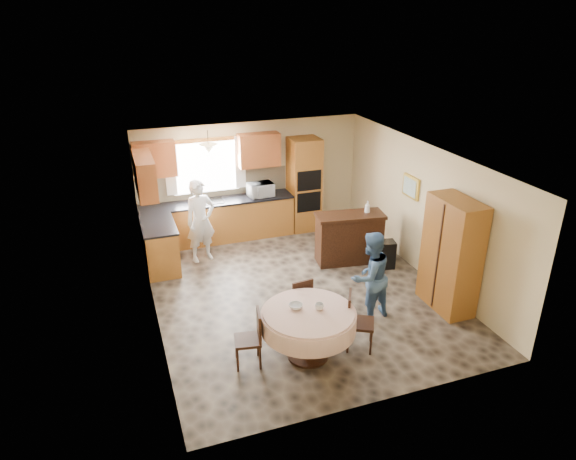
% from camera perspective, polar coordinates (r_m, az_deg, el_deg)
% --- Properties ---
extents(floor, '(5.00, 6.00, 0.01)m').
position_cam_1_polar(floor, '(9.38, 1.09, -6.83)').
color(floor, '#6D5E4C').
rests_on(floor, ground).
extents(ceiling, '(5.00, 6.00, 0.01)m').
position_cam_1_polar(ceiling, '(8.39, 1.22, 8.05)').
color(ceiling, white).
rests_on(ceiling, wall_back).
extents(wall_back, '(5.00, 0.02, 2.50)m').
position_cam_1_polar(wall_back, '(11.49, -4.14, 5.81)').
color(wall_back, '#CFB884').
rests_on(wall_back, floor).
extents(wall_front, '(5.00, 0.02, 2.50)m').
position_cam_1_polar(wall_front, '(6.43, 10.74, -9.89)').
color(wall_front, '#CFB884').
rests_on(wall_front, floor).
extents(wall_left, '(0.02, 6.00, 2.50)m').
position_cam_1_polar(wall_left, '(8.34, -15.16, -2.10)').
color(wall_left, '#CFB884').
rests_on(wall_left, floor).
extents(wall_right, '(0.02, 6.00, 2.50)m').
position_cam_1_polar(wall_right, '(9.91, 14.82, 2.11)').
color(wall_right, '#CFB884').
rests_on(wall_right, floor).
extents(window, '(1.40, 0.03, 1.10)m').
position_cam_1_polar(window, '(11.16, -9.15, 6.91)').
color(window, white).
rests_on(window, wall_back).
extents(curtain_left, '(0.22, 0.02, 1.15)m').
position_cam_1_polar(curtain_left, '(11.00, -12.97, 6.62)').
color(curtain_left, white).
rests_on(curtain_left, wall_back).
extents(curtain_right, '(0.22, 0.02, 1.15)m').
position_cam_1_polar(curtain_right, '(11.25, -5.34, 7.51)').
color(curtain_right, white).
rests_on(curtain_right, wall_back).
extents(base_cab_back, '(3.30, 0.60, 0.88)m').
position_cam_1_polar(base_cab_back, '(11.31, -7.76, 0.98)').
color(base_cab_back, '#B06E2E').
rests_on(base_cab_back, floor).
extents(counter_back, '(3.30, 0.64, 0.04)m').
position_cam_1_polar(counter_back, '(11.14, -7.88, 3.16)').
color(counter_back, black).
rests_on(counter_back, base_cab_back).
extents(base_cab_left, '(0.60, 1.20, 0.88)m').
position_cam_1_polar(base_cab_left, '(10.33, -14.00, -1.82)').
color(base_cab_left, '#B06E2E').
rests_on(base_cab_left, floor).
extents(counter_left, '(0.64, 1.20, 0.04)m').
position_cam_1_polar(counter_left, '(10.14, -14.26, 0.53)').
color(counter_left, black).
rests_on(counter_left, base_cab_left).
extents(backsplash, '(3.30, 0.02, 0.55)m').
position_cam_1_polar(backsplash, '(11.32, -8.28, 4.97)').
color(backsplash, tan).
rests_on(backsplash, wall_back).
extents(wall_cab_left, '(0.85, 0.33, 0.72)m').
position_cam_1_polar(wall_cab_left, '(10.81, -14.61, 7.61)').
color(wall_cab_left, '#AD592B').
rests_on(wall_cab_left, wall_back).
extents(wall_cab_right, '(0.90, 0.33, 0.72)m').
position_cam_1_polar(wall_cab_right, '(11.19, -3.26, 8.87)').
color(wall_cab_right, '#AD592B').
rests_on(wall_cab_right, wall_back).
extents(wall_cab_side, '(0.33, 1.20, 0.72)m').
position_cam_1_polar(wall_cab_side, '(9.80, -15.63, 5.87)').
color(wall_cab_side, '#AD592B').
rests_on(wall_cab_side, wall_left).
extents(oven_tower, '(0.66, 0.62, 2.12)m').
position_cam_1_polar(oven_tower, '(11.61, 1.79, 5.07)').
color(oven_tower, '#B06E2E').
rests_on(oven_tower, floor).
extents(oven_upper, '(0.56, 0.01, 0.45)m').
position_cam_1_polar(oven_upper, '(11.27, 2.39, 5.50)').
color(oven_upper, black).
rests_on(oven_upper, oven_tower).
extents(oven_lower, '(0.56, 0.01, 0.45)m').
position_cam_1_polar(oven_lower, '(11.44, 2.34, 3.12)').
color(oven_lower, black).
rests_on(oven_lower, oven_tower).
extents(pendant, '(0.36, 0.36, 0.18)m').
position_cam_1_polar(pendant, '(10.57, -8.82, 8.91)').
color(pendant, beige).
rests_on(pendant, ceiling).
extents(sideboard, '(1.41, 0.74, 0.96)m').
position_cam_1_polar(sideboard, '(10.31, 6.80, -1.05)').
color(sideboard, '#3A1D0F').
rests_on(sideboard, floor).
extents(space_heater, '(0.45, 0.36, 0.55)m').
position_cam_1_polar(space_heater, '(10.26, 10.61, -2.67)').
color(space_heater, black).
rests_on(space_heater, floor).
extents(cupboard, '(0.51, 1.02, 1.95)m').
position_cam_1_polar(cupboard, '(8.91, 17.67, -2.66)').
color(cupboard, '#B06E2E').
rests_on(cupboard, floor).
extents(dining_table, '(1.37, 1.37, 0.78)m').
position_cam_1_polar(dining_table, '(7.47, 2.28, -10.11)').
color(dining_table, '#3A1D0F').
rests_on(dining_table, floor).
extents(chair_left, '(0.43, 0.43, 0.86)m').
position_cam_1_polar(chair_left, '(7.43, -3.98, -11.60)').
color(chair_left, '#3A1D0F').
rests_on(chair_left, floor).
extents(chair_back, '(0.41, 0.41, 0.86)m').
position_cam_1_polar(chair_back, '(8.22, 1.32, -7.74)').
color(chair_back, '#3A1D0F').
rests_on(chair_back, floor).
extents(chair_right, '(0.53, 0.53, 0.91)m').
position_cam_1_polar(chair_right, '(7.79, 7.54, -9.70)').
color(chair_right, '#3A1D0F').
rests_on(chair_right, floor).
extents(framed_picture, '(0.06, 0.51, 0.42)m').
position_cam_1_polar(framed_picture, '(10.13, 13.48, 4.69)').
color(framed_picture, gold).
rests_on(framed_picture, wall_right).
extents(microwave, '(0.58, 0.42, 0.30)m').
position_cam_1_polar(microwave, '(11.26, -3.07, 4.49)').
color(microwave, silver).
rests_on(microwave, counter_back).
extents(person_sink, '(0.70, 0.55, 1.69)m').
position_cam_1_polar(person_sink, '(10.31, -9.69, 0.99)').
color(person_sink, silver).
rests_on(person_sink, floor).
extents(person_dining, '(0.87, 0.76, 1.53)m').
position_cam_1_polar(person_dining, '(8.39, 9.09, -5.12)').
color(person_dining, '#3D5D86').
rests_on(person_dining, floor).
extents(bowl_sideboard, '(0.25, 0.25, 0.05)m').
position_cam_1_polar(bowl_sideboard, '(10.01, 5.64, 1.36)').
color(bowl_sideboard, '#B2B2B2').
rests_on(bowl_sideboard, sideboard).
extents(bottle_sideboard, '(0.13, 0.13, 0.29)m').
position_cam_1_polar(bottle_sideboard, '(10.23, 8.81, 2.42)').
color(bottle_sideboard, silver).
rests_on(bottle_sideboard, sideboard).
extents(cup_table, '(0.13, 0.13, 0.10)m').
position_cam_1_polar(cup_table, '(7.39, 3.50, -8.49)').
color(cup_table, '#B2B2B2').
rests_on(cup_table, dining_table).
extents(bowl_table, '(0.25, 0.25, 0.06)m').
position_cam_1_polar(bowl_table, '(7.42, 0.86, -8.47)').
color(bowl_table, '#B2B2B2').
rests_on(bowl_table, dining_table).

